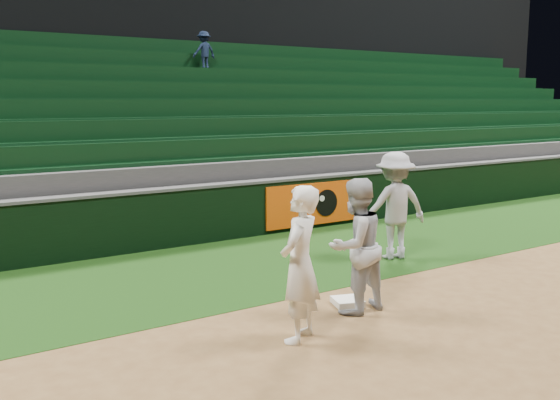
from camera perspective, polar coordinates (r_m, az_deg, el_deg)
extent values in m
plane|color=brown|center=(9.30, 6.55, -9.97)|extent=(70.00, 70.00, 0.00)
cube|color=black|center=(11.65, -3.05, -5.97)|extent=(36.00, 4.20, 0.01)
cube|color=black|center=(24.99, -20.96, 15.34)|extent=(40.00, 12.00, 12.00)
cube|color=white|center=(9.52, 6.19, -9.22)|extent=(0.52, 0.52, 0.09)
imported|color=white|center=(7.86, 1.82, -5.88)|extent=(0.87, 0.80, 2.00)
imported|color=#ACAFB8|center=(8.98, 6.91, -4.19)|extent=(1.02, 0.84, 1.95)
imported|color=#9EA1AB|center=(12.13, 10.43, -0.51)|extent=(1.48, 1.08, 2.06)
cube|color=black|center=(13.41, -7.87, -1.43)|extent=(36.00, 0.35, 1.20)
cube|color=#D84C0A|center=(14.79, 2.98, -0.38)|extent=(2.60, 0.05, 1.00)
cylinder|color=black|center=(15.00, 4.27, -0.25)|extent=(0.64, 0.02, 0.64)
cylinder|color=white|center=(14.88, 3.87, 0.14)|extent=(0.14, 0.02, 0.14)
cube|color=#424244|center=(13.31, -7.92, 1.20)|extent=(36.00, 0.40, 0.06)
cube|color=#323234|center=(14.02, -9.18, -0.07)|extent=(36.00, 0.85, 1.65)
cube|color=black|center=(14.13, -9.72, 4.38)|extent=(36.00, 0.14, 0.50)
cube|color=black|center=(13.99, -9.41, 3.48)|extent=(36.00, 0.45, 0.08)
cube|color=#323234|center=(14.76, -10.57, 1.23)|extent=(36.00, 0.85, 2.10)
cube|color=black|center=(14.88, -11.11, 6.31)|extent=(36.00, 0.14, 0.50)
cube|color=black|center=(14.73, -10.82, 5.47)|extent=(36.00, 0.45, 0.08)
cube|color=#323234|center=(15.51, -11.83, 2.41)|extent=(36.00, 0.85, 2.55)
cube|color=black|center=(15.65, -12.37, 8.05)|extent=(36.00, 0.14, 0.50)
cube|color=black|center=(15.50, -12.11, 7.27)|extent=(36.00, 0.45, 0.08)
cube|color=#323234|center=(16.28, -12.98, 3.47)|extent=(36.00, 0.85, 3.00)
cube|color=black|center=(16.45, -13.52, 9.61)|extent=(36.00, 0.14, 0.50)
cube|color=black|center=(16.28, -13.28, 8.89)|extent=(36.00, 0.45, 0.08)
cube|color=#323234|center=(17.05, -14.02, 4.44)|extent=(36.00, 0.85, 3.45)
cube|color=black|center=(17.26, -14.57, 11.03)|extent=(36.00, 0.14, 0.50)
cube|color=black|center=(17.09, -14.35, 10.36)|extent=(36.00, 0.45, 0.08)
cube|color=#323234|center=(17.84, -14.97, 5.32)|extent=(36.00, 0.85, 3.90)
cube|color=black|center=(18.08, -15.53, 12.32)|extent=(36.00, 0.14, 0.50)
cube|color=black|center=(17.91, -15.33, 11.69)|extent=(36.00, 0.45, 0.08)
cube|color=#323234|center=(18.63, -15.85, 6.12)|extent=(36.00, 0.85, 4.35)
cube|color=black|center=(18.92, -16.42, 13.49)|extent=(36.00, 0.14, 0.50)
cube|color=black|center=(18.74, -16.23, 12.90)|extent=(36.00, 0.45, 0.08)
imported|color=black|center=(18.91, -6.95, 13.38)|extent=(0.78, 0.51, 1.13)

